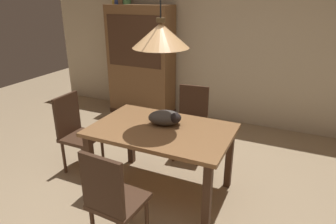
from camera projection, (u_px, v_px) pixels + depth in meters
ground at (143, 210)px, 2.98m from camera, size 10.00×10.00×0.00m
back_wall at (223, 32)px, 4.69m from camera, size 6.40×0.10×2.90m
dining_table at (162, 137)px, 3.04m from camera, size 1.40×0.90×0.75m
chair_near_front at (112, 198)px, 2.35m from camera, size 0.42×0.42×0.93m
chair_far_back at (191, 119)px, 3.83m from camera, size 0.43×0.43×0.93m
chair_left_side at (76, 130)px, 3.53m from camera, size 0.40×0.40×0.93m
cat_sleeping at (166, 118)px, 3.06m from camera, size 0.41×0.33×0.16m
pendant_lamp at (161, 35)px, 2.67m from camera, size 0.52×0.52×1.30m
hutch_bookcase at (141, 64)px, 5.12m from camera, size 1.12×0.45×1.85m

